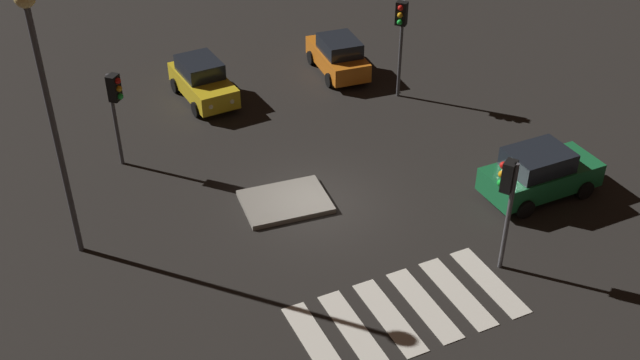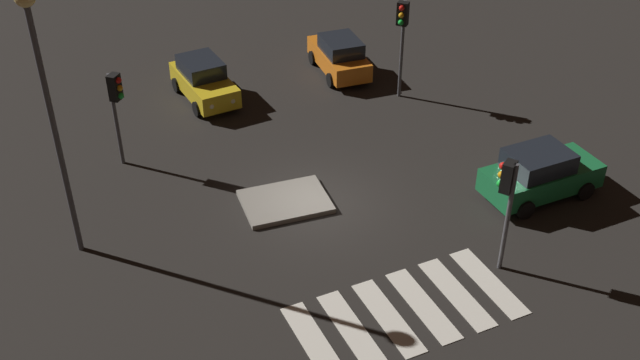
{
  "view_description": "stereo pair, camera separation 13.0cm",
  "coord_description": "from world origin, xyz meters",
  "px_view_note": "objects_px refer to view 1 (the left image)",
  "views": [
    {
      "loc": [
        -9.15,
        -19.2,
        15.46
      ],
      "look_at": [
        0.0,
        0.0,
        1.0
      ],
      "focal_mm": 43.14,
      "sensor_mm": 36.0,
      "label": 1
    },
    {
      "loc": [
        -9.03,
        -19.26,
        15.46
      ],
      "look_at": [
        0.0,
        0.0,
        1.0
      ],
      "focal_mm": 43.14,
      "sensor_mm": 36.0,
      "label": 2
    }
  ],
  "objects_px": {
    "traffic_island": "(285,202)",
    "traffic_light_east": "(508,189)",
    "traffic_light_north": "(401,26)",
    "traffic_light_west": "(115,98)",
    "car_orange": "(338,56)",
    "car_green": "(540,173)",
    "street_lamp": "(45,87)",
    "car_yellow": "(202,81)"
  },
  "relations": [
    {
      "from": "traffic_island",
      "to": "traffic_light_east",
      "type": "bearing_deg",
      "value": -51.51
    },
    {
      "from": "traffic_light_north",
      "to": "traffic_light_west",
      "type": "xyz_separation_m",
      "value": [
        -11.67,
        -0.24,
        -0.46
      ]
    },
    {
      "from": "car_orange",
      "to": "car_green",
      "type": "bearing_deg",
      "value": -164.58
    },
    {
      "from": "traffic_light_north",
      "to": "traffic_light_east",
      "type": "xyz_separation_m",
      "value": [
        -2.79,
        -10.8,
        -0.36
      ]
    },
    {
      "from": "car_green",
      "to": "traffic_light_east",
      "type": "bearing_deg",
      "value": -145.24
    },
    {
      "from": "traffic_light_west",
      "to": "street_lamp",
      "type": "bearing_deg",
      "value": -75.08
    },
    {
      "from": "traffic_light_east",
      "to": "street_lamp",
      "type": "height_order",
      "value": "street_lamp"
    },
    {
      "from": "car_yellow",
      "to": "traffic_light_west",
      "type": "relative_size",
      "value": 1.11
    },
    {
      "from": "traffic_island",
      "to": "car_yellow",
      "type": "height_order",
      "value": "car_yellow"
    },
    {
      "from": "street_lamp",
      "to": "car_orange",
      "type": "bearing_deg",
      "value": 30.85
    },
    {
      "from": "car_yellow",
      "to": "traffic_island",
      "type": "bearing_deg",
      "value": -3.06
    },
    {
      "from": "car_orange",
      "to": "traffic_light_east",
      "type": "height_order",
      "value": "traffic_light_east"
    },
    {
      "from": "car_green",
      "to": "street_lamp",
      "type": "distance_m",
      "value": 16.14
    },
    {
      "from": "car_yellow",
      "to": "traffic_light_north",
      "type": "bearing_deg",
      "value": 61.68
    },
    {
      "from": "street_lamp",
      "to": "traffic_light_north",
      "type": "bearing_deg",
      "value": 17.85
    },
    {
      "from": "traffic_island",
      "to": "car_green",
      "type": "relative_size",
      "value": 0.74
    },
    {
      "from": "car_green",
      "to": "traffic_light_north",
      "type": "relative_size",
      "value": 0.98
    },
    {
      "from": "car_yellow",
      "to": "traffic_light_east",
      "type": "xyz_separation_m",
      "value": [
        4.66,
        -14.21,
        2.02
      ]
    },
    {
      "from": "street_lamp",
      "to": "traffic_light_east",
      "type": "bearing_deg",
      "value": -28.8
    },
    {
      "from": "traffic_island",
      "to": "car_orange",
      "type": "relative_size",
      "value": 0.77
    },
    {
      "from": "car_green",
      "to": "traffic_light_east",
      "type": "xyz_separation_m",
      "value": [
        -3.56,
        -2.5,
        1.97
      ]
    },
    {
      "from": "traffic_island",
      "to": "car_yellow",
      "type": "distance_m",
      "value": 8.51
    },
    {
      "from": "car_orange",
      "to": "street_lamp",
      "type": "xyz_separation_m",
      "value": [
        -12.93,
        -7.72,
        4.92
      ]
    },
    {
      "from": "traffic_light_north",
      "to": "traffic_light_west",
      "type": "relative_size",
      "value": 1.17
    },
    {
      "from": "car_green",
      "to": "car_orange",
      "type": "relative_size",
      "value": 1.03
    },
    {
      "from": "car_yellow",
      "to": "car_orange",
      "type": "height_order",
      "value": "car_yellow"
    },
    {
      "from": "traffic_light_north",
      "to": "traffic_light_west",
      "type": "bearing_deg",
      "value": -40.51
    },
    {
      "from": "car_yellow",
      "to": "car_orange",
      "type": "bearing_deg",
      "value": 84.06
    },
    {
      "from": "traffic_light_north",
      "to": "street_lamp",
      "type": "height_order",
      "value": "street_lamp"
    },
    {
      "from": "street_lamp",
      "to": "car_green",
      "type": "bearing_deg",
      "value": -14.1
    },
    {
      "from": "traffic_island",
      "to": "traffic_light_east",
      "type": "relative_size",
      "value": 0.82
    },
    {
      "from": "traffic_island",
      "to": "traffic_light_west",
      "type": "relative_size",
      "value": 0.85
    },
    {
      "from": "traffic_island",
      "to": "car_green",
      "type": "distance_m",
      "value": 8.78
    },
    {
      "from": "traffic_island",
      "to": "street_lamp",
      "type": "bearing_deg",
      "value": 175.68
    },
    {
      "from": "car_green",
      "to": "traffic_light_west",
      "type": "distance_m",
      "value": 14.94
    },
    {
      "from": "traffic_light_west",
      "to": "traffic_island",
      "type": "bearing_deg",
      "value": -3.31
    },
    {
      "from": "car_orange",
      "to": "car_yellow",
      "type": "bearing_deg",
      "value": 93.36
    },
    {
      "from": "car_green",
      "to": "traffic_light_west",
      "type": "bearing_deg",
      "value": 146.8
    },
    {
      "from": "traffic_light_east",
      "to": "car_yellow",
      "type": "bearing_deg",
      "value": -15.75
    },
    {
      "from": "traffic_island",
      "to": "traffic_light_north",
      "type": "xyz_separation_m",
      "value": [
        7.35,
        5.07,
        3.13
      ]
    },
    {
      "from": "traffic_light_north",
      "to": "traffic_island",
      "type": "bearing_deg",
      "value": -7.1
    },
    {
      "from": "car_yellow",
      "to": "car_green",
      "type": "bearing_deg",
      "value": 31.33
    }
  ]
}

